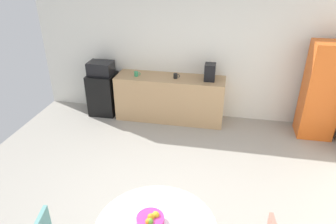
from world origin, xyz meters
name	(u,v)px	position (x,y,z in m)	size (l,w,h in m)	color
ground_plane	(147,213)	(0.00, 0.00, 0.00)	(6.00, 6.00, 0.00)	#9E998E
wall_back	(183,53)	(0.00, 3.00, 1.30)	(6.00, 0.10, 2.60)	white
counter_block	(170,98)	(-0.20, 2.65, 0.45)	(2.14, 0.60, 0.90)	tan
mini_fridge	(104,94)	(-1.62, 2.65, 0.43)	(0.54, 0.54, 0.86)	black
microwave	(101,68)	(-1.62, 2.65, 0.99)	(0.48, 0.38, 0.26)	black
locker_cabinet	(322,91)	(2.55, 2.55, 0.88)	(0.60, 0.50, 1.75)	orange
fruit_bowl	(151,220)	(0.27, -0.81, 0.78)	(0.27, 0.27, 0.11)	#D8338C
mug_white	(176,76)	(-0.09, 2.62, 0.95)	(0.13, 0.08, 0.09)	black
mug_green	(136,74)	(-0.86, 2.59, 0.95)	(0.13, 0.08, 0.09)	#338C59
mug_red	(209,76)	(0.55, 2.73, 0.95)	(0.13, 0.08, 0.09)	#338C59
coffee_maker	(210,72)	(0.56, 2.65, 1.06)	(0.20, 0.24, 0.32)	black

